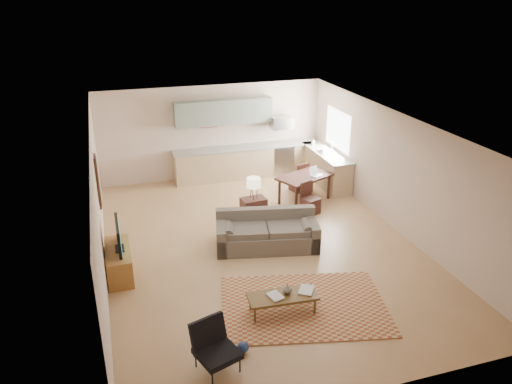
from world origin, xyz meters
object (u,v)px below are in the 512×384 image
object	(u,v)px
coffee_table	(282,304)
tv_credenza	(119,262)
sofa	(267,231)
console_table	(254,211)
armchair	(217,349)
dining_table	(304,188)

from	to	relation	value
coffee_table	tv_credenza	size ratio (longest dim) A/B	0.99
sofa	console_table	world-z (taller)	sofa
tv_credenza	console_table	bearing A→B (deg)	23.19
coffee_table	tv_credenza	distance (m)	3.38
armchair	tv_credenza	xyz separation A→B (m)	(-1.23, 3.14, -0.09)
armchair	sofa	bearing A→B (deg)	41.78
coffee_table	tv_credenza	xyz separation A→B (m)	(-2.63, 2.12, 0.10)
console_table	dining_table	distance (m)	1.89
tv_credenza	dining_table	distance (m)	5.33
sofa	coffee_table	world-z (taller)	sofa
armchair	console_table	xyz separation A→B (m)	(1.94, 4.50, -0.05)
dining_table	armchair	bearing A→B (deg)	-147.64
sofa	console_table	distance (m)	1.19
armchair	tv_credenza	world-z (taller)	armchair
coffee_table	armchair	world-z (taller)	armchair
sofa	armchair	xyz separation A→B (m)	(-1.88, -3.31, -0.02)
sofa	console_table	xyz separation A→B (m)	(0.06, 1.18, -0.06)
armchair	dining_table	distance (m)	6.48
sofa	dining_table	xyz separation A→B (m)	(1.72, 2.08, -0.04)
armchair	dining_table	world-z (taller)	armchair
armchair	console_table	bearing A→B (deg)	48.00
coffee_table	console_table	size ratio (longest dim) A/B	1.83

